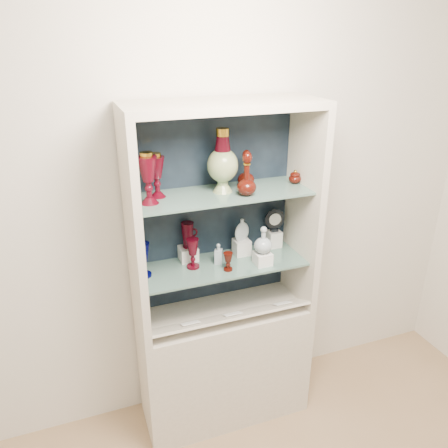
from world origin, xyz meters
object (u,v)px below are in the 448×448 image
object	(u,v)px
pedestal_lamp_right	(157,175)
clear_round_decanter	(263,241)
pedestal_lamp_left	(148,178)
clear_square_bottle	(218,254)
enamel_urn	(223,161)
ruby_decanter_b	(246,167)
ruby_goblet_tall	(193,253)
ruby_decanter_a	(247,171)
lidded_bowl	(295,177)
cameo_medallion	(275,220)
flat_flask	(242,229)
cobalt_goblet	(143,260)
ruby_pitcher	(188,235)
ruby_goblet_small	(228,262)

from	to	relation	value
pedestal_lamp_right	clear_round_decanter	xyz separation A→B (m)	(0.54, -0.14, -0.39)
pedestal_lamp_left	clear_square_bottle	size ratio (longest dim) A/B	2.09
pedestal_lamp_right	enamel_urn	world-z (taller)	enamel_urn
ruby_decanter_b	ruby_goblet_tall	world-z (taller)	ruby_decanter_b
ruby_decanter_a	clear_square_bottle	distance (m)	0.51
lidded_bowl	cameo_medallion	world-z (taller)	lidded_bowl
clear_square_bottle	flat_flask	world-z (taller)	flat_flask
enamel_urn	ruby_decanter_a	xyz separation A→B (m)	(0.10, -0.10, -0.04)
clear_round_decanter	cobalt_goblet	bearing A→B (deg)	171.50
pedestal_lamp_right	ruby_goblet_tall	world-z (taller)	pedestal_lamp_right
ruby_pitcher	cameo_medallion	world-z (taller)	cameo_medallion
ruby_goblet_small	clear_square_bottle	distance (m)	0.10
ruby_goblet_tall	enamel_urn	bearing A→B (deg)	0.89
pedestal_lamp_right	enamel_urn	bearing A→B (deg)	-6.07
clear_round_decanter	ruby_decanter_a	bearing A→B (deg)	179.02
ruby_goblet_small	pedestal_lamp_right	bearing A→B (deg)	158.05
enamel_urn	ruby_decanter_a	distance (m)	0.14
lidded_bowl	cameo_medallion	distance (m)	0.31
enamel_urn	ruby_goblet_small	bearing A→B (deg)	-92.72
cameo_medallion	lidded_bowl	bearing A→B (deg)	-48.15
ruby_decanter_a	clear_round_decanter	world-z (taller)	ruby_decanter_a
ruby_pitcher	clear_round_decanter	bearing A→B (deg)	-34.86
cobalt_goblet	lidded_bowl	bearing A→B (deg)	-0.21
ruby_decanter_a	ruby_pitcher	bearing A→B (deg)	144.65
ruby_decanter_a	ruby_pitcher	world-z (taller)	ruby_decanter_a
lidded_bowl	clear_round_decanter	bearing A→B (deg)	-157.40
pedestal_lamp_left	cobalt_goblet	world-z (taller)	pedestal_lamp_left
cobalt_goblet	ruby_decanter_b	bearing A→B (deg)	3.78
ruby_goblet_tall	clear_square_bottle	size ratio (longest dim) A/B	1.41
ruby_decanter_a	ruby_decanter_b	size ratio (longest dim) A/B	1.20
enamel_urn	lidded_bowl	size ratio (longest dim) A/B	4.22
lidded_bowl	ruby_goblet_small	world-z (taller)	lidded_bowl
ruby_decanter_a	cobalt_goblet	distance (m)	0.71
lidded_bowl	cobalt_goblet	bearing A→B (deg)	179.79
pedestal_lamp_left	flat_flask	bearing A→B (deg)	10.58
cameo_medallion	clear_square_bottle	bearing A→B (deg)	-160.96
lidded_bowl	cobalt_goblet	world-z (taller)	lidded_bowl
lidded_bowl	clear_round_decanter	world-z (taller)	lidded_bowl
ruby_decanter_b	flat_flask	size ratio (longest dim) A/B	1.59
pedestal_lamp_left	ruby_pitcher	distance (m)	0.47
ruby_pitcher	cameo_medallion	bearing A→B (deg)	-8.54
pedestal_lamp_left	clear_square_bottle	world-z (taller)	pedestal_lamp_left
ruby_decanter_b	ruby_goblet_small	bearing A→B (deg)	-138.50
ruby_decanter_a	lidded_bowl	world-z (taller)	ruby_decanter_a
pedestal_lamp_right	lidded_bowl	xyz separation A→B (m)	(0.76, -0.04, -0.07)
ruby_decanter_b	clear_square_bottle	world-z (taller)	ruby_decanter_b
enamel_urn	clear_round_decanter	size ratio (longest dim) A/B	2.22
flat_flask	clear_round_decanter	world-z (taller)	flat_flask
clear_round_decanter	ruby_pitcher	bearing A→B (deg)	152.79
cobalt_goblet	ruby_goblet_small	size ratio (longest dim) A/B	1.85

